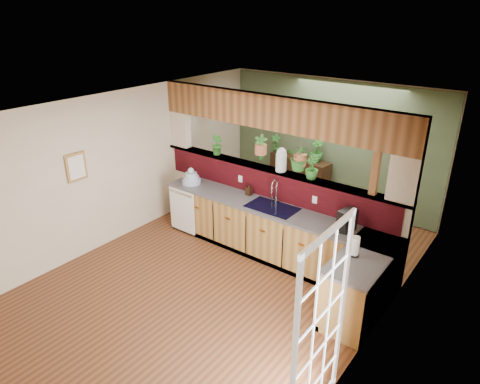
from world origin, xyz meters
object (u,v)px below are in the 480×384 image
Objects in this scene: coffee_maker at (346,221)px; faucet at (275,190)px; dish_stack at (191,179)px; shelving_console at (299,178)px; paper_towel at (355,247)px; soap_dispenser at (249,189)px; glass_jar at (281,159)px.

faucet is at bearing -173.91° from coffee_maker.
shelving_console is at bearing 67.88° from dish_stack.
dish_stack is 1.20× the size of paper_towel.
faucet reaches higher than paper_towel.
dish_stack is 1.67× the size of soap_dispenser.
glass_jar is at bearing -62.05° from shelving_console.
dish_stack is at bearing -169.26° from soap_dispenser.
paper_towel is at bearing -28.42° from glass_jar.
coffee_maker is (1.85, -0.18, 0.04)m from soap_dispenser.
dish_stack is at bearing -104.14° from shelving_console.
coffee_maker is at bearing 123.67° from paper_towel.
faucet is 2.05× the size of soap_dispenser.
dish_stack is at bearing -173.25° from faucet.
glass_jar is at bearing 151.58° from paper_towel.
soap_dispenser is at bearing 161.62° from paper_towel.
coffee_maker is at bearing -5.45° from soap_dispenser.
faucet is at bearing -1.99° from soap_dispenser.
soap_dispenser is 0.52× the size of glass_jar.
paper_towel is 0.72× the size of glass_jar.
paper_towel reaches higher than shelving_console.
dish_stack is 0.87× the size of glass_jar.
paper_towel is 2.04m from glass_jar.
glass_jar reaches higher than faucet.
coffee_maker is (2.98, 0.04, 0.05)m from dish_stack.
faucet reaches higher than coffee_maker.
glass_jar is at bearing 99.73° from faucet.
glass_jar is 0.29× the size of shelving_console.
glass_jar is at bearing 177.52° from coffee_maker.
paper_towel is (1.69, -0.72, -0.10)m from faucet.
faucet is 1.47× the size of paper_towel.
glass_jar reaches higher than paper_towel.
faucet is 1.07× the size of glass_jar.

